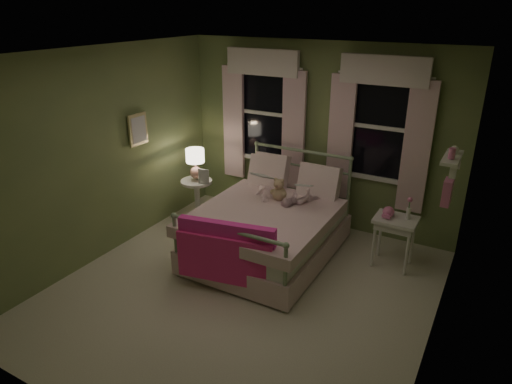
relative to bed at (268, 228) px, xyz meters
The scene contains 18 objects.
room_shell 1.28m from the bed, 81.24° to the right, with size 4.20×4.20×4.20m.
bed is the anchor object (origin of this frame).
pink_throw 1.04m from the bed, 89.69° to the right, with size 1.10×0.34×0.71m.
child_left 0.76m from the bed, 122.39° to the left, with size 0.27×0.18×0.74m, color #F7D1DD.
child_right 0.76m from the bed, 56.58° to the left, with size 0.35×0.27×0.72m, color #F7D1DD.
book_left 0.67m from the bed, 146.36° to the left, with size 0.20×0.27×0.03m, color beige.
book_right 0.64m from the bed, 32.61° to the left, with size 0.20×0.27×0.02m, color beige.
teddy_bear 0.50m from the bed, 88.85° to the left, with size 0.23×0.19×0.31m.
nightstand_left 1.43m from the bed, 165.45° to the left, with size 0.46×0.46×0.65m.
table_lamp 1.54m from the bed, 165.45° to the left, with size 0.27×0.27×0.45m.
book_nightstand 1.34m from the bed, 167.73° to the left, with size 0.16×0.22×0.02m, color beige.
nightstand_right 1.56m from the bed, 19.03° to the left, with size 0.50×0.40×0.64m.
pink_toy 1.49m from the bed, 20.13° to the left, with size 0.14×0.19×0.14m.
bud_vase 1.73m from the bed, 19.31° to the left, with size 0.06×0.06×0.28m.
window_left 1.85m from the bed, 121.72° to the left, with size 1.34×0.13×1.96m.
window_right 1.97m from the bed, 49.62° to the left, with size 1.34×0.13×1.96m.
wall_shelf 2.34m from the bed, ahead, with size 0.15×0.50×0.60m.
framed_picture 2.15m from the bed, behind, with size 0.03×0.32×0.42m.
Camera 1 is at (2.27, -3.75, 3.04)m, focal length 32.00 mm.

